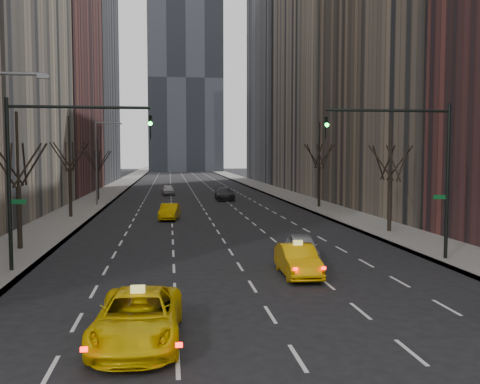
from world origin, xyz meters
name	(u,v)px	position (x,y,z in m)	size (l,w,h in m)	color
ground	(298,358)	(0.00, 0.00, 0.00)	(400.00, 400.00, 0.00)	black
sidewalk_left	(112,190)	(-12.25, 70.00, 0.07)	(4.50, 320.00, 0.15)	slate
sidewalk_right	(268,189)	(12.25, 70.00, 0.07)	(4.50, 320.00, 0.15)	slate
bld_left_far	(39,38)	(-21.50, 66.00, 22.00)	(14.00, 28.00, 44.00)	brown
bld_left_deep	(75,30)	(-21.50, 96.00, 30.00)	(14.00, 30.00, 60.00)	slate
bld_right_far	(338,23)	(21.50, 64.00, 25.00)	(14.00, 28.00, 50.00)	tan
bld_right_deep	(291,40)	(21.50, 95.00, 29.00)	(14.00, 30.00, 58.00)	slate
tree_lw_b	(18,186)	(-12.00, 18.00, 3.72)	(3.36, 3.50, 7.82)	black
tree_lw_c	(70,172)	(-12.00, 34.00, 4.04)	(3.36, 3.50, 8.74)	black
tree_lw_d	(98,171)	(-12.00, 52.00, 3.56)	(3.36, 3.50, 7.36)	black
tree_rw_b	(390,180)	(12.00, 22.00, 3.72)	(3.36, 3.50, 7.82)	black
tree_rw_c	(319,169)	(12.00, 40.00, 4.04)	(3.36, 3.50, 8.74)	black
traffic_mast_left	(46,156)	(-9.11, 12.00, 5.49)	(6.69, 0.39, 8.00)	black
traffic_mast_right	(417,156)	(9.11, 12.00, 5.49)	(6.69, 0.39, 8.00)	black
streetlight_far	(100,154)	(-10.84, 45.00, 5.62)	(2.83, 0.22, 9.00)	slate
taxi_suv	(138,318)	(-4.38, 1.79, 0.75)	(2.48, 5.37, 1.49)	yellow
taxi_sedan	(298,260)	(2.37, 9.72, 0.71)	(1.50, 4.29, 1.41)	#E6A304
silver_sedan_ahead	(302,247)	(3.45, 13.30, 0.68)	(1.61, 4.01, 1.36)	#979A9E
far_taxi	(170,212)	(-3.44, 31.90, 0.68)	(1.44, 4.13, 1.36)	#DAA504
far_suv_grey	(225,194)	(3.22, 50.81, 0.77)	(2.17, 5.33, 1.55)	#2B2C30
far_car_white	(168,190)	(-3.63, 60.21, 0.71)	(1.68, 4.18, 1.42)	silver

